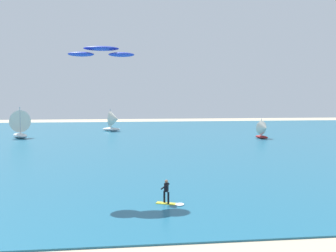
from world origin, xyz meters
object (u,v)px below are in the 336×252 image
kitesurfer (169,195)px  sailboat_mid_right (18,124)px  sailboat_outermost (264,130)px  sailboat_trailing (114,121)px  kite (101,52)px

kitesurfer → sailboat_mid_right: 48.69m
kitesurfer → sailboat_outermost: 42.30m
sailboat_mid_right → sailboat_trailing: bearing=33.2°
kite → sailboat_outermost: bearing=51.5°
sailboat_outermost → sailboat_mid_right: bearing=171.1°
sailboat_mid_right → kite: bearing=-66.1°
kite → sailboat_mid_right: (-17.25, 39.00, -8.19)m
kite → sailboat_mid_right: kite is taller
sailboat_outermost → sailboat_trailing: (-26.38, 17.56, 0.57)m
kite → sailboat_outermost: (25.69, 32.29, -9.12)m
kite → sailboat_trailing: 50.59m
sailboat_outermost → sailboat_trailing: bearing=146.4°
kite → sailboat_mid_right: size_ratio=0.92×
kitesurfer → sailboat_mid_right: sailboat_mid_right is taller
sailboat_outermost → kite: bearing=-128.5°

